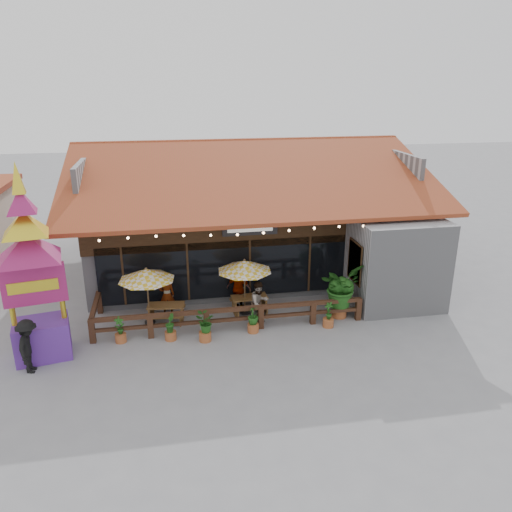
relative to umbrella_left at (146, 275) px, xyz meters
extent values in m
plane|color=gray|center=(4.56, -0.68, -1.96)|extent=(100.00, 100.00, 0.00)
cube|color=#9C9DA1|center=(4.56, 6.32, 0.04)|extent=(14.00, 10.00, 4.00)
cube|color=#3B2412|center=(3.06, 1.24, 1.24)|extent=(11.00, 0.16, 1.60)
cube|color=black|center=(3.06, 1.22, -0.46)|extent=(10.00, 0.12, 2.40)
cube|color=#F39F6D|center=(3.06, 1.42, -0.46)|extent=(9.80, 0.05, 2.20)
cube|color=#9C9DA1|center=(9.81, -0.03, -0.16)|extent=(3.50, 2.70, 3.60)
cube|color=#B7301D|center=(8.00, -0.18, 0.04)|extent=(0.06, 1.20, 1.50)
cube|color=#3B2412|center=(7.99, -0.18, 0.04)|extent=(0.04, 1.34, 1.64)
cube|color=#9D3423|center=(4.56, 2.82, 2.94)|extent=(15.50, 7.05, 2.37)
cube|color=#9D3423|center=(4.56, 9.82, 2.94)|extent=(15.50, 7.05, 2.37)
cube|color=#9D3423|center=(4.56, 6.32, 4.06)|extent=(15.50, 0.30, 0.12)
cube|color=#9C9DA1|center=(-2.44, 6.32, 2.74)|extent=(0.20, 9.00, 1.80)
cube|color=#9C9DA1|center=(11.56, 6.32, 2.74)|extent=(0.20, 9.00, 1.80)
cube|color=black|center=(4.06, 1.12, 1.24)|extent=(2.20, 0.10, 0.55)
cube|color=silver|center=(4.06, 1.06, 1.24)|extent=(1.80, 0.02, 0.25)
cube|color=#3B2412|center=(-0.94, 1.18, -0.46)|extent=(0.08, 0.08, 2.40)
cube|color=#3B2412|center=(1.56, 1.18, -0.46)|extent=(0.08, 0.08, 2.40)
cube|color=#3B2412|center=(4.06, 1.18, -0.46)|extent=(0.08, 0.08, 2.40)
cube|color=#3B2412|center=(6.56, 1.18, -0.46)|extent=(0.08, 0.08, 2.40)
sphere|color=#FFC48C|center=(-1.44, -0.60, 1.59)|extent=(0.09, 0.09, 0.09)
sphere|color=#FFC48C|center=(-0.49, -0.60, 1.63)|extent=(0.09, 0.09, 0.09)
sphere|color=#FFC48C|center=(0.46, -0.60, 1.64)|extent=(0.09, 0.09, 0.09)
sphere|color=#FFC48C|center=(1.41, -0.60, 1.61)|extent=(0.09, 0.09, 0.09)
sphere|color=#FFC48C|center=(2.36, -0.60, 1.57)|extent=(0.09, 0.09, 0.09)
sphere|color=#FFC48C|center=(3.31, -0.60, 1.54)|extent=(0.09, 0.09, 0.09)
sphere|color=#FFC48C|center=(4.26, -0.60, 1.55)|extent=(0.09, 0.09, 0.09)
sphere|color=#FFC48C|center=(5.21, -0.60, 1.59)|extent=(0.09, 0.09, 0.09)
sphere|color=#FFC48C|center=(6.16, -0.60, 1.63)|extent=(0.09, 0.09, 0.09)
sphere|color=#FFC48C|center=(7.11, -0.60, 1.64)|extent=(0.09, 0.09, 0.09)
sphere|color=#FFC48C|center=(8.06, -0.60, 1.61)|extent=(0.09, 0.09, 0.09)
cube|color=#462719|center=(-1.94, -1.18, -1.51)|extent=(0.20, 0.20, 0.90)
cube|color=#462719|center=(0.06, -1.18, -1.51)|extent=(0.20, 0.20, 0.90)
cube|color=#462719|center=(2.06, -1.18, -1.51)|extent=(0.20, 0.20, 0.90)
cube|color=#462719|center=(4.06, -1.18, -1.51)|extent=(0.20, 0.20, 0.90)
cube|color=#462719|center=(6.06, -1.18, -1.51)|extent=(0.20, 0.20, 0.90)
cube|color=#462719|center=(7.86, -1.18, -1.51)|extent=(0.20, 0.20, 0.90)
cube|color=#462719|center=(2.96, -1.18, -1.11)|extent=(9.80, 0.16, 0.14)
cube|color=#462719|center=(2.96, -1.18, -1.51)|extent=(9.80, 0.12, 0.12)
cube|color=#462719|center=(-1.94, 0.07, -1.11)|extent=(0.16, 2.50, 0.14)
cube|color=#462719|center=(-1.94, 1.22, -1.51)|extent=(0.20, 0.20, 0.90)
cylinder|color=brown|center=(0.00, 0.00, -0.91)|extent=(0.06, 0.06, 2.11)
cone|color=yellow|center=(0.00, 0.00, 0.01)|extent=(2.61, 2.61, 0.41)
sphere|color=brown|center=(0.00, 0.00, 0.24)|extent=(0.09, 0.09, 0.09)
cylinder|color=black|center=(0.00, 0.00, -1.93)|extent=(0.40, 0.40, 0.06)
cylinder|color=brown|center=(3.68, 0.18, -0.89)|extent=(0.06, 0.06, 2.13)
cone|color=yellow|center=(3.68, 0.18, 0.03)|extent=(2.67, 2.67, 0.42)
sphere|color=brown|center=(3.68, 0.18, 0.27)|extent=(0.09, 0.09, 0.09)
cylinder|color=black|center=(3.68, 0.18, -1.93)|extent=(0.41, 0.41, 0.06)
cube|color=brown|center=(0.63, 0.06, -1.32)|extent=(1.45, 0.81, 0.05)
cube|color=brown|center=(0.02, 0.13, -1.64)|extent=(0.14, 0.61, 0.64)
cube|color=brown|center=(1.23, -0.01, -1.64)|extent=(0.14, 0.61, 0.64)
cube|color=brown|center=(0.57, -0.41, -1.58)|extent=(1.41, 0.40, 0.04)
cube|color=brown|center=(0.68, 0.54, -1.58)|extent=(1.41, 0.40, 0.04)
cube|color=brown|center=(3.88, 0.22, -1.31)|extent=(1.43, 0.74, 0.05)
cube|color=brown|center=(3.27, 0.19, -1.64)|extent=(0.11, 0.61, 0.65)
cube|color=brown|center=(4.49, 0.26, -1.64)|extent=(0.11, 0.61, 0.65)
cube|color=brown|center=(3.90, -0.26, -1.58)|extent=(1.41, 0.33, 0.04)
cube|color=brown|center=(3.85, 0.70, -1.58)|extent=(1.41, 0.33, 0.04)
cube|color=#592893|center=(-3.41, -1.81, -1.32)|extent=(1.92, 1.58, 1.29)
cube|color=#991C5C|center=(-3.41, -1.81, 0.61)|extent=(1.95, 0.62, 1.29)
cube|color=gold|center=(-3.41, -1.96, 0.61)|extent=(1.48, 0.31, 0.38)
cylinder|color=gold|center=(-4.16, -1.81, 0.40)|extent=(0.17, 0.17, 2.14)
cylinder|color=gold|center=(-2.66, -1.81, 0.40)|extent=(0.17, 0.17, 2.14)
pyramid|color=#991C5C|center=(-3.41, -1.81, 2.33)|extent=(3.01, 3.01, 0.86)
pyramid|color=gold|center=(-3.41, -1.81, 3.02)|extent=(2.13, 2.13, 0.75)
pyramid|color=#991C5C|center=(-3.41, -1.81, 3.72)|extent=(1.38, 1.38, 0.75)
pyramid|color=gold|center=(-3.41, -1.81, 4.53)|extent=(0.63, 0.63, 0.96)
cylinder|color=#9B522A|center=(7.24, -0.79, -1.75)|extent=(0.57, 0.57, 0.42)
imported|color=#215A19|center=(7.24, -0.79, -0.69)|extent=(2.03, 1.99, 1.71)
sphere|color=#215A19|center=(7.38, -0.89, -1.01)|extent=(0.57, 0.57, 0.57)
sphere|color=#215A19|center=(7.13, -0.66, -0.82)|extent=(0.49, 0.49, 0.49)
imported|color=#3B2412|center=(0.69, 0.69, -1.17)|extent=(0.58, 0.39, 1.59)
imported|color=#3B2412|center=(4.08, -0.79, -1.12)|extent=(1.02, 0.95, 1.68)
imported|color=#3B2412|center=(3.52, 0.64, -1.09)|extent=(1.09, 0.87, 1.73)
imported|color=black|center=(-3.61, -2.71, -1.07)|extent=(0.76, 1.21, 1.78)
cylinder|color=#9B522A|center=(-0.98, -1.31, -1.80)|extent=(0.39, 0.39, 0.31)
imported|color=#215A19|center=(-0.98, -1.31, -1.32)|extent=(0.39, 0.31, 0.65)
cylinder|color=#9B522A|center=(0.75, -1.46, -1.80)|extent=(0.41, 0.41, 0.33)
imported|color=#215A19|center=(0.75, -1.46, -1.30)|extent=(0.37, 0.42, 0.67)
cylinder|color=#9B522A|center=(1.95, -1.76, -1.79)|extent=(0.43, 0.43, 0.35)
imported|color=#215A19|center=(1.95, -1.76, -1.26)|extent=(0.75, 0.68, 0.72)
cylinder|color=#9B522A|center=(3.73, -1.42, -1.80)|extent=(0.41, 0.41, 0.33)
imported|color=#215A19|center=(3.73, -1.42, -1.29)|extent=(0.53, 0.53, 0.68)
cylinder|color=#9B522A|center=(6.55, -1.53, -1.80)|extent=(0.41, 0.41, 0.33)
imported|color=#215A19|center=(6.55, -1.53, -1.30)|extent=(0.34, 0.41, 0.67)
camera|label=1|loc=(0.88, -17.45, 6.78)|focal=35.00mm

